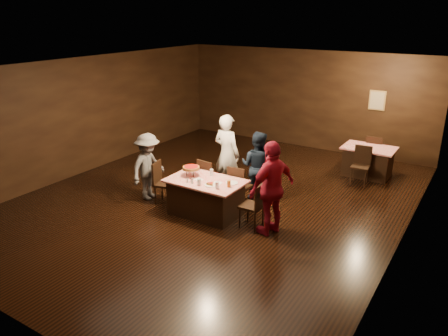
{
  "coord_description": "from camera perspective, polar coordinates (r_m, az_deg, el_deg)",
  "views": [
    {
      "loc": [
        5.06,
        -7.71,
        4.1
      ],
      "look_at": [
        0.5,
        -0.46,
        1.0
      ],
      "focal_mm": 35.0,
      "sensor_mm": 36.0,
      "label": 1
    }
  ],
  "objects": [
    {
      "name": "chair_far_right",
      "position": [
        9.58,
        2.12,
        -2.32
      ],
      "size": [
        0.42,
        0.42,
        0.95
      ],
      "primitive_type": "cube",
      "rotation": [
        0.0,
        0.0,
        3.15
      ],
      "color": "black",
      "rests_on": "ground"
    },
    {
      "name": "pizza_stand",
      "position": [
        9.28,
        -4.3,
        0.02
      ],
      "size": [
        0.38,
        0.38,
        0.22
      ],
      "color": "black",
      "rests_on": "main_table"
    },
    {
      "name": "diner_red_shirt",
      "position": [
        8.31,
        6.3,
        -2.64
      ],
      "size": [
        0.79,
        1.18,
        1.86
      ],
      "primitive_type": "imported",
      "rotation": [
        0.0,
        0.0,
        -1.91
      ],
      "color": "#A11631",
      "rests_on": "ground"
    },
    {
      "name": "chair_end_left",
      "position": [
        9.82,
        -7.7,
        -1.94
      ],
      "size": [
        0.51,
        0.51,
        0.95
      ],
      "primitive_type": "cube",
      "rotation": [
        0.0,
        0.0,
        1.83
      ],
      "color": "black",
      "rests_on": "ground"
    },
    {
      "name": "plate_empty",
      "position": [
        8.92,
        1.04,
        -1.95
      ],
      "size": [
        0.25,
        0.25,
        0.01
      ],
      "primitive_type": "cylinder",
      "color": "white",
      "rests_on": "main_table"
    },
    {
      "name": "chair_back_near",
      "position": [
        11.31,
        17.4,
        0.27
      ],
      "size": [
        0.45,
        0.45,
        0.95
      ],
      "primitive_type": "cube",
      "rotation": [
        0.0,
        0.0,
        0.08
      ],
      "color": "black",
      "rests_on": "ground"
    },
    {
      "name": "chair_far_left",
      "position": [
        9.98,
        -1.85,
        -1.4
      ],
      "size": [
        0.46,
        0.46,
        0.95
      ],
      "primitive_type": "cube",
      "rotation": [
        0.0,
        0.0,
        3.04
      ],
      "color": "black",
      "rests_on": "ground"
    },
    {
      "name": "condiments",
      "position": [
        8.95,
        -4.41,
        -1.65
      ],
      "size": [
        0.17,
        0.1,
        0.09
      ],
      "color": "silver",
      "rests_on": "main_table"
    },
    {
      "name": "back_table",
      "position": [
        11.98,
        18.26,
        0.82
      ],
      "size": [
        1.3,
        0.9,
        0.77
      ],
      "primitive_type": "cube",
      "color": "red",
      "rests_on": "ground"
    },
    {
      "name": "glass_amber",
      "position": [
        8.71,
        0.64,
        -2.05
      ],
      "size": [
        0.08,
        0.08,
        0.14
      ],
      "primitive_type": "cylinder",
      "color": "#BF7F26",
      "rests_on": "main_table"
    },
    {
      "name": "main_table",
      "position": [
        9.23,
        -2.39,
        -3.83
      ],
      "size": [
        1.6,
        1.0,
        0.77
      ],
      "primitive_type": "cube",
      "color": "#B10D0B",
      "rests_on": "ground"
    },
    {
      "name": "diner_grey_knit",
      "position": [
        10.01,
        -9.87,
        0.19
      ],
      "size": [
        0.61,
        1.01,
        1.54
      ],
      "primitive_type": "imported",
      "rotation": [
        0.0,
        0.0,
        1.6
      ],
      "color": "slate",
      "rests_on": "ground"
    },
    {
      "name": "diner_white_jacket",
      "position": [
        10.19,
        0.38,
        1.85
      ],
      "size": [
        0.73,
        0.52,
        1.88
      ],
      "primitive_type": "imported",
      "rotation": [
        0.0,
        0.0,
        3.04
      ],
      "color": "silver",
      "rests_on": "ground"
    },
    {
      "name": "plate_with_slice",
      "position": [
        8.8,
        -1.75,
        -2.14
      ],
      "size": [
        0.25,
        0.25,
        0.06
      ],
      "color": "white",
      "rests_on": "main_table"
    },
    {
      "name": "glass_back",
      "position": [
        9.32,
        -1.64,
        -0.57
      ],
      "size": [
        0.08,
        0.08,
        0.14
      ],
      "primitive_type": "cylinder",
      "color": "silver",
      "rests_on": "main_table"
    },
    {
      "name": "glass_front_right",
      "position": [
        8.63,
        -0.91,
        -2.27
      ],
      "size": [
        0.08,
        0.08,
        0.14
      ],
      "primitive_type": "cylinder",
      "color": "silver",
      "rests_on": "main_table"
    },
    {
      "name": "room",
      "position": [
        9.43,
        -1.02,
        7.9
      ],
      "size": [
        10.0,
        10.04,
        3.02
      ],
      "color": "black",
      "rests_on": "ground"
    },
    {
      "name": "chair_end_right",
      "position": [
        8.67,
        3.63,
        -4.84
      ],
      "size": [
        0.42,
        0.42,
        0.95
      ],
      "primitive_type": "cube",
      "rotation": [
        0.0,
        0.0,
        -1.56
      ],
      "color": "black",
      "rests_on": "ground"
    },
    {
      "name": "chair_back_far",
      "position": [
        12.52,
        19.01,
        1.96
      ],
      "size": [
        0.44,
        0.44,
        0.95
      ],
      "primitive_type": "cube",
      "rotation": [
        0.0,
        0.0,
        3.18
      ],
      "color": "black",
      "rests_on": "ground"
    },
    {
      "name": "glass_front_left",
      "position": [
        8.8,
        -3.27,
        -1.85
      ],
      "size": [
        0.08,
        0.08,
        0.14
      ],
      "primitive_type": "cylinder",
      "color": "silver",
      "rests_on": "main_table"
    },
    {
      "name": "diner_navy_hoodie",
      "position": [
        9.83,
        4.37,
        0.25
      ],
      "size": [
        0.83,
        0.68,
        1.6
      ],
      "primitive_type": "imported",
      "rotation": [
        0.0,
        0.0,
        3.24
      ],
      "color": "black",
      "rests_on": "ground"
    },
    {
      "name": "napkin_center",
      "position": [
        8.93,
        -0.84,
        -1.97
      ],
      "size": [
        0.19,
        0.19,
        0.01
      ],
      "primitive_type": "cube",
      "rotation": [
        0.0,
        0.0,
        0.21
      ],
      "color": "white",
      "rests_on": "main_table"
    },
    {
      "name": "napkin_left",
      "position": [
        9.13,
        -3.38,
        -1.5
      ],
      "size": [
        0.21,
        0.21,
        0.01
      ],
      "primitive_type": "cube",
      "rotation": [
        0.0,
        0.0,
        -0.35
      ],
      "color": "white",
      "rests_on": "main_table"
    }
  ]
}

